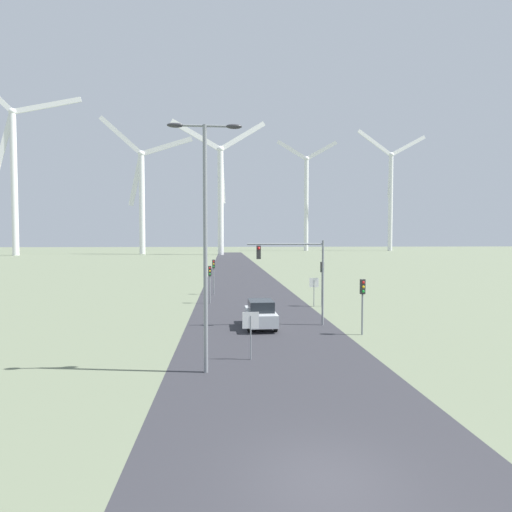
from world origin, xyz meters
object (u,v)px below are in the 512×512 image
object	(u,v)px
traffic_light_post_near_right	(363,294)
wind_turbine_center	(221,188)
car_approaching	(261,314)
wind_turbine_left	(142,191)
stop_sign_far	(314,287)
traffic_light_mast_overhead	(296,264)
wind_turbine_far_right	(391,192)
streetlamp	(205,220)
stop_sign_near	(251,326)
traffic_light_post_mid_right	(322,274)
wind_turbine_right	(306,195)
traffic_light_post_near_left	(210,276)
traffic_light_post_mid_left	(214,269)
wind_turbine_far_left	(14,167)

from	to	relation	value
traffic_light_post_near_right	wind_turbine_center	distance (m)	130.52
car_approaching	wind_turbine_left	bearing A→B (deg)	104.48
stop_sign_far	wind_turbine_center	distance (m)	120.49
traffic_light_mast_overhead	traffic_light_post_near_right	bearing A→B (deg)	-39.33
wind_turbine_left	wind_turbine_far_right	world-z (taller)	wind_turbine_far_right
streetlamp	wind_turbine_far_right	world-z (taller)	wind_turbine_far_right
stop_sign_near	car_approaching	size ratio (longest dim) A/B	0.56
stop_sign_far	traffic_light_post_near_right	distance (m)	10.36
traffic_light_post_mid_right	wind_turbine_left	xyz separation A→B (m)	(-40.57, 125.72, 22.03)
traffic_light_post_near_right	traffic_light_mast_overhead	bearing A→B (deg)	140.67
wind_turbine_center	wind_turbine_right	bearing A→B (deg)	49.13
streetlamp	traffic_light_post_near_right	xyz separation A→B (m)	(9.19, 6.16, -4.18)
traffic_light_post_near_left	traffic_light_post_mid_left	distance (m)	5.85
traffic_light_post_mid_left	wind_turbine_left	bearing A→B (deg)	104.78
car_approaching	streetlamp	bearing A→B (deg)	-110.21
traffic_light_post_mid_right	wind_turbine_far_left	size ratio (longest dim) A/B	0.06
streetlamp	traffic_light_post_near_left	distance (m)	19.41
wind_turbine_far_left	stop_sign_far	bearing A→B (deg)	-54.58
stop_sign_far	traffic_light_post_mid_right	bearing A→B (deg)	4.06
wind_turbine_right	wind_turbine_far_right	world-z (taller)	wind_turbine_far_right
traffic_light_mast_overhead	car_approaching	world-z (taller)	traffic_light_mast_overhead
streetlamp	wind_turbine_center	bearing A→B (deg)	90.24
traffic_light_post_near_right	wind_turbine_center	bearing A→B (deg)	94.35
streetlamp	wind_turbine_far_left	size ratio (longest dim) A/B	0.16
stop_sign_far	traffic_light_post_mid_right	distance (m)	1.32
wind_turbine_left	traffic_light_post_near_left	bearing A→B (deg)	-75.98
traffic_light_post_near_right	wind_turbine_left	world-z (taller)	wind_turbine_left
traffic_light_post_near_right	wind_turbine_far_left	world-z (taller)	wind_turbine_far_left
traffic_light_post_near_right	wind_turbine_far_left	bearing A→B (deg)	123.36
traffic_light_mast_overhead	traffic_light_post_near_left	bearing A→B (deg)	121.84
traffic_light_post_near_left	car_approaching	distance (m)	11.03
traffic_light_post_mid_right	streetlamp	bearing A→B (deg)	-119.28
streetlamp	traffic_light_post_mid_left	world-z (taller)	streetlamp
wind_turbine_left	traffic_light_post_near_right	bearing A→B (deg)	-73.43
traffic_light_post_near_left	wind_turbine_center	bearing A→B (deg)	90.03
wind_turbine_right	traffic_light_post_mid_left	bearing A→B (deg)	-105.05
streetlamp	wind_turbine_center	size ratio (longest dim) A/B	0.21
traffic_light_post_mid_right	wind_turbine_right	world-z (taller)	wind_turbine_right
wind_turbine_far_right	wind_turbine_right	bearing A→B (deg)	175.57
wind_turbine_center	wind_turbine_far_left	bearing A→B (deg)	-179.02
traffic_light_post_mid_right	wind_turbine_center	distance (m)	120.29
traffic_light_mast_overhead	wind_turbine_center	size ratio (longest dim) A/B	0.11
streetlamp	traffic_light_mast_overhead	bearing A→B (deg)	58.37
stop_sign_far	wind_turbine_center	bearing A→B (deg)	94.42
car_approaching	wind_turbine_center	xyz separation A→B (m)	(-3.76, 125.66, 24.17)
wind_turbine_left	stop_sign_far	bearing A→B (deg)	-72.42
stop_sign_near	wind_turbine_right	xyz separation A→B (m)	(40.44, 182.44, 26.74)
wind_turbine_far_left	wind_turbine_left	bearing A→B (deg)	12.02
wind_turbine_left	wind_turbine_far_right	distance (m)	123.00
wind_turbine_left	traffic_light_post_mid_right	bearing A→B (deg)	-72.11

